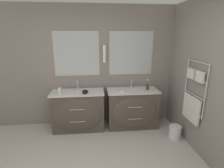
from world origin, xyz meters
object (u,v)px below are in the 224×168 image
Objects in this scene: toiletry_bottle at (60,90)px; waste_bin at (175,132)px; flower_vase at (148,85)px; vanity_left at (78,111)px; amenity_bowl at (85,92)px; vanity_right at (132,108)px.

toiletry_bottle is 0.59× the size of waste_bin.
vanity_left is at bearing -179.48° from flower_vase.
toiletry_bottle is 0.51m from amenity_bowl.
flower_vase is 0.91× the size of waste_bin.
toiletry_bottle is at bearing -178.04° from vanity_right.
vanity_right is 0.60m from flower_vase.
waste_bin is (0.73, -0.57, -0.28)m from vanity_right.
flower_vase is (1.33, 0.10, 0.06)m from amenity_bowl.
vanity_right reaches higher than waste_bin.
amenity_bowl is at bearing -28.83° from vanity_left.
amenity_bowl reaches higher than waste_bin.
flower_vase is 1.08m from waste_bin.
toiletry_bottle is 1.29× the size of amenity_bowl.
amenity_bowl is (0.51, -0.04, -0.04)m from toiletry_bottle.
vanity_right is 1.11m from amenity_bowl.
vanity_left is 3.99× the size of waste_bin.
amenity_bowl is 0.46× the size of waste_bin.
toiletry_bottle is at bearing -171.44° from vanity_left.
vanity_right is 1.60m from toiletry_bottle.
toiletry_bottle is (-0.35, -0.05, 0.49)m from vanity_left.
amenity_bowl is at bearing -175.54° from flower_vase.
flower_vase is (1.49, 0.01, 0.52)m from vanity_left.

